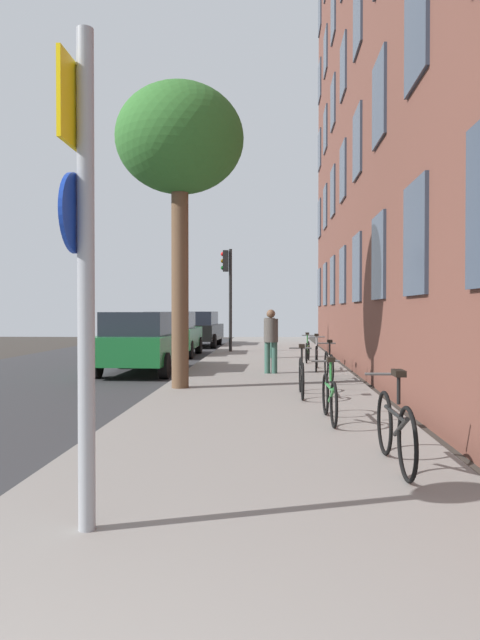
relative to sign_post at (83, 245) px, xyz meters
name	(u,v)px	position (x,y,z in m)	size (l,w,h in m)	color
ground_plane	(139,372)	(-2.34, 11.80, -2.12)	(41.80, 41.80, 0.00)	#332D28
road_asphalt	(64,371)	(-4.44, 11.80, -2.12)	(7.00, 38.00, 0.01)	#2D2D30
sidewalk	(267,370)	(1.16, 11.80, -2.06)	(4.20, 38.00, 0.12)	gray
sign_post	(83,245)	(0.00, 0.00, 0.00)	(0.16, 0.60, 3.50)	gray
traffic_light	(228,282)	(-0.39, 18.20, 0.65)	(0.43, 0.24, 3.88)	black
tree_near	(180,144)	(-0.53, 7.62, 2.87)	(2.55, 2.55, 6.05)	brown
bicycle_0	(395,429)	(2.53, 1.79, -1.62)	(0.42, 1.69, 0.98)	black
bicycle_1	(330,396)	(2.12, 4.19, -1.65)	(0.42, 1.60, 0.91)	black
bicycle_2	(301,376)	(1.84, 6.59, -1.63)	(0.42, 1.69, 0.95)	black
bicycle_3	(329,365)	(2.56, 8.99, -1.65)	(0.42, 1.60, 0.91)	black
bicycle_4	(317,356)	(2.46, 11.39, -1.63)	(0.42, 1.68, 0.95)	black
bicycle_5	(308,350)	(2.37, 13.79, -1.66)	(0.42, 1.62, 0.89)	black
pedestrian_0	(271,337)	(1.27, 10.46, -1.10)	(0.48, 0.48, 1.58)	#33594C
pedestrian_1	(270,331)	(1.21, 15.21, -1.12)	(0.44, 0.44, 1.53)	#33594C
car_0	(141,342)	(-2.16, 11.29, -1.28)	(1.96, 3.96, 1.62)	#19662D
car_1	(171,333)	(-2.38, 17.22, -1.28)	(1.88, 3.97, 1.62)	#19662D
car_2	(200,329)	(-2.07, 22.95, -1.28)	(1.85, 4.24, 1.62)	black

